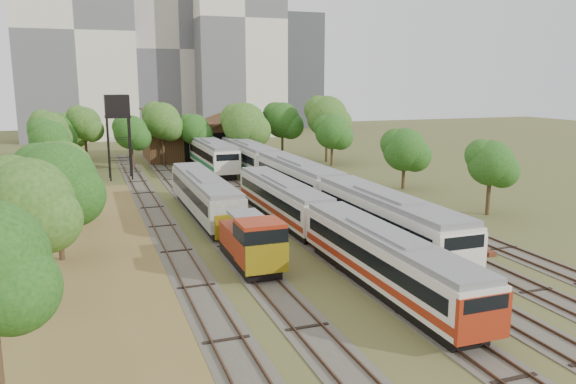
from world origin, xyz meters
name	(u,v)px	position (x,y,z in m)	size (l,w,h in m)	color
ground	(406,281)	(0.00, 0.00, 0.00)	(240.00, 240.00, 0.00)	#475123
dry_grass_patch	(86,273)	(-18.00, 8.00, 0.02)	(14.00, 60.00, 0.04)	brown
tracks	(267,199)	(-0.67, 25.00, 0.04)	(24.60, 80.00, 0.19)	#4C473D
railcar_red_set	(323,224)	(-2.00, 7.79, 1.81)	(2.77, 34.58, 3.42)	black
railcar_green_set	(298,180)	(2.00, 23.34, 2.10)	(3.20, 52.08, 3.97)	black
railcar_rear	(213,156)	(-2.00, 43.71, 2.13)	(3.25, 16.08, 4.03)	black
shunter_locomotive	(252,243)	(-8.00, 5.26, 1.69)	(2.69, 8.10, 3.52)	black
old_grey_coach	(204,195)	(-8.00, 20.14, 1.95)	(2.89, 18.00, 3.57)	black
water_tower	(117,108)	(-13.65, 42.46, 8.50)	(2.91, 2.91, 10.08)	black
rail_pile_near	(450,236)	(8.00, 6.78, 0.16)	(0.65, 9.69, 0.32)	#602D1B
rail_pile_far	(397,213)	(8.20, 14.80, 0.14)	(0.54, 8.71, 0.28)	#602D1B
maintenance_shed	(199,139)	(-1.00, 57.98, 2.91)	(16.45, 11.55, 7.58)	#3B2715
tree_band_left	(54,150)	(-20.34, 30.34, 5.22)	(7.47, 75.03, 8.28)	#382616
tree_band_far	(232,123)	(2.15, 49.90, 5.88)	(38.30, 10.92, 9.57)	#382616
tree_band_right	(385,144)	(15.18, 29.37, 4.56)	(5.35, 35.85, 7.11)	#382616
tower_left	(74,33)	(-18.00, 95.00, 21.00)	(22.00, 16.00, 42.00)	beige
tower_centre	(173,51)	(2.00, 100.00, 18.00)	(20.00, 18.00, 36.00)	#AFAA9E
tower_right	(235,21)	(14.00, 92.00, 24.00)	(18.00, 16.00, 48.00)	beige
tower_far_right	(294,71)	(34.00, 110.00, 14.00)	(12.00, 12.00, 28.00)	#3A3D41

